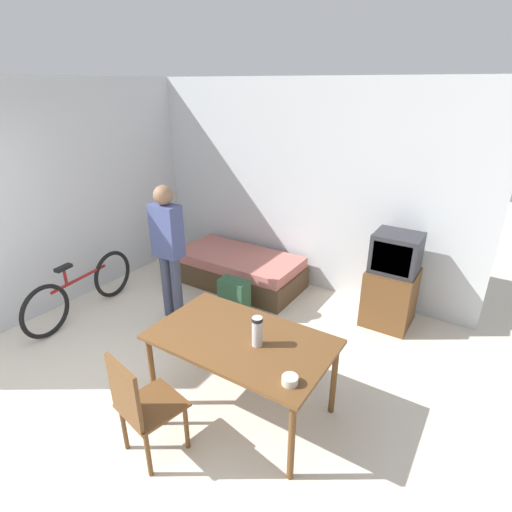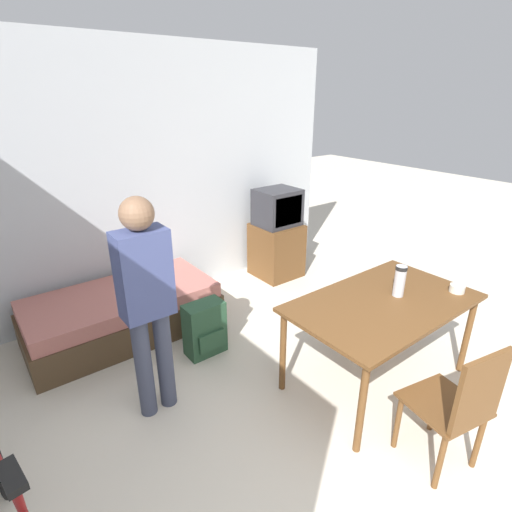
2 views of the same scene
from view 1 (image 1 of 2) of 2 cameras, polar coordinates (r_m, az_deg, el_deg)
ground_plane at (r=3.76m, az=-26.24°, el=-23.88°), size 20.00×20.00×0.00m
wall_back at (r=5.44m, az=4.61°, el=9.91°), size 5.06×0.06×2.70m
wall_left at (r=5.50m, az=-24.81°, el=7.98°), size 0.06×4.59×2.70m
daybed at (r=5.60m, az=-2.52°, el=-1.90°), size 1.77×0.87×0.45m
tv at (r=4.83m, az=18.82°, el=-3.63°), size 0.53×0.54×1.12m
dining_table at (r=3.34m, az=-2.12°, el=-12.59°), size 1.47×0.87×0.73m
wooden_chair at (r=3.17m, az=-16.28°, el=-19.63°), size 0.49×0.49×0.91m
bicycle at (r=5.28m, az=-23.64°, el=-4.51°), size 0.27×1.64×0.72m
person_standing at (r=4.62m, az=-12.47°, el=1.62°), size 0.34×0.22×1.62m
thermos_flask at (r=3.14m, az=0.17°, el=-10.53°), size 0.09×0.09×0.25m
mate_bowl at (r=2.86m, az=4.87°, el=-17.25°), size 0.11×0.11×0.06m
backpack at (r=4.80m, az=-3.17°, el=-6.20°), size 0.35×0.23×0.50m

